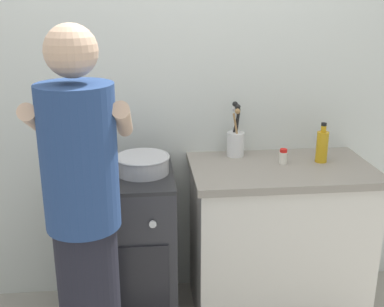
{
  "coord_description": "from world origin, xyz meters",
  "views": [
    {
      "loc": [
        -0.2,
        -2.28,
        1.79
      ],
      "look_at": [
        0.05,
        0.12,
        1.0
      ],
      "focal_mm": 45.28,
      "sensor_mm": 36.0,
      "label": 1
    }
  ],
  "objects_px": {
    "stove_range": "(120,248)",
    "spice_bottle": "(283,157)",
    "mixing_bowl": "(143,163)",
    "utensil_crock": "(235,139)",
    "oil_bottle": "(322,146)",
    "person": "(85,233)",
    "pot": "(89,163)"
  },
  "relations": [
    {
      "from": "pot",
      "to": "person",
      "type": "relative_size",
      "value": 0.15
    },
    {
      "from": "utensil_crock",
      "to": "spice_bottle",
      "type": "bearing_deg",
      "value": -34.95
    },
    {
      "from": "mixing_bowl",
      "to": "person",
      "type": "xyz_separation_m",
      "value": [
        -0.24,
        -0.58,
        -0.09
      ]
    },
    {
      "from": "pot",
      "to": "oil_bottle",
      "type": "distance_m",
      "value": 1.28
    },
    {
      "from": "spice_bottle",
      "to": "stove_range",
      "type": "bearing_deg",
      "value": -177.22
    },
    {
      "from": "pot",
      "to": "utensil_crock",
      "type": "height_order",
      "value": "utensil_crock"
    },
    {
      "from": "utensil_crock",
      "to": "spice_bottle",
      "type": "relative_size",
      "value": 3.76
    },
    {
      "from": "stove_range",
      "to": "spice_bottle",
      "type": "height_order",
      "value": "spice_bottle"
    },
    {
      "from": "stove_range",
      "to": "oil_bottle",
      "type": "bearing_deg",
      "value": 2.64
    },
    {
      "from": "stove_range",
      "to": "utensil_crock",
      "type": "distance_m",
      "value": 0.9
    },
    {
      "from": "spice_bottle",
      "to": "mixing_bowl",
      "type": "bearing_deg",
      "value": -175.06
    },
    {
      "from": "oil_bottle",
      "to": "person",
      "type": "bearing_deg",
      "value": -152.05
    },
    {
      "from": "stove_range",
      "to": "pot",
      "type": "height_order",
      "value": "pot"
    },
    {
      "from": "stove_range",
      "to": "oil_bottle",
      "type": "height_order",
      "value": "oil_bottle"
    },
    {
      "from": "spice_bottle",
      "to": "oil_bottle",
      "type": "relative_size",
      "value": 0.38
    },
    {
      "from": "mixing_bowl",
      "to": "utensil_crock",
      "type": "height_order",
      "value": "utensil_crock"
    },
    {
      "from": "stove_range",
      "to": "person",
      "type": "height_order",
      "value": "person"
    },
    {
      "from": "pot",
      "to": "spice_bottle",
      "type": "height_order",
      "value": "pot"
    },
    {
      "from": "utensil_crock",
      "to": "person",
      "type": "distance_m",
      "value": 1.14
    },
    {
      "from": "spice_bottle",
      "to": "oil_bottle",
      "type": "xyz_separation_m",
      "value": [
        0.22,
        0.01,
        0.05
      ]
    },
    {
      "from": "pot",
      "to": "person",
      "type": "xyz_separation_m",
      "value": [
        0.04,
        -0.6,
        -0.1
      ]
    },
    {
      "from": "stove_range",
      "to": "mixing_bowl",
      "type": "distance_m",
      "value": 0.52
    },
    {
      "from": "utensil_crock",
      "to": "spice_bottle",
      "type": "distance_m",
      "value": 0.3
    },
    {
      "from": "stove_range",
      "to": "spice_bottle",
      "type": "xyz_separation_m",
      "value": [
        0.92,
        0.04,
        0.49
      ]
    },
    {
      "from": "spice_bottle",
      "to": "utensil_crock",
      "type": "bearing_deg",
      "value": 145.05
    },
    {
      "from": "stove_range",
      "to": "utensil_crock",
      "type": "relative_size",
      "value": 2.82
    },
    {
      "from": "utensil_crock",
      "to": "person",
      "type": "relative_size",
      "value": 0.19
    },
    {
      "from": "stove_range",
      "to": "oil_bottle",
      "type": "xyz_separation_m",
      "value": [
        1.14,
        0.05,
        0.54
      ]
    },
    {
      "from": "stove_range",
      "to": "spice_bottle",
      "type": "distance_m",
      "value": 1.04
    },
    {
      "from": "oil_bottle",
      "to": "person",
      "type": "distance_m",
      "value": 1.41
    },
    {
      "from": "utensil_crock",
      "to": "oil_bottle",
      "type": "height_order",
      "value": "utensil_crock"
    },
    {
      "from": "mixing_bowl",
      "to": "oil_bottle",
      "type": "bearing_deg",
      "value": 4.29
    }
  ]
}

